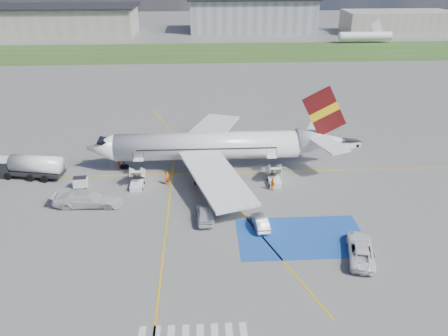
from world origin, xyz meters
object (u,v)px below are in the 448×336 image
at_px(airliner, 217,146).
at_px(belt_loader, 346,145).
at_px(fuel_tanker, 29,168).
at_px(van_white_a, 361,248).
at_px(car_silver_b, 261,222).
at_px(gpu_cart, 81,183).
at_px(car_silver_a, 205,213).
at_px(van_white_b, 87,197).

bearing_deg(airliner, belt_loader, 16.39).
relative_size(fuel_tanker, van_white_a, 1.86).
distance_m(car_silver_b, van_white_a, 11.25).
xyz_separation_m(airliner, car_silver_b, (4.26, -15.79, -2.71)).
bearing_deg(airliner, car_silver_b, -74.91).
xyz_separation_m(car_silver_b, van_white_a, (9.62, -5.82, 0.33)).
distance_m(gpu_cart, belt_loader, 41.11).
relative_size(airliner, van_white_a, 6.86).
height_order(fuel_tanker, van_white_a, fuel_tanker).
relative_size(gpu_cart, car_silver_b, 0.47).
bearing_deg(belt_loader, airliner, -178.48).
relative_size(fuel_tanker, gpu_cart, 5.20).
xyz_separation_m(airliner, belt_loader, (21.00, 6.18, -3.03)).
distance_m(car_silver_a, van_white_a, 17.70).
height_order(airliner, belt_loader, airliner).
height_order(belt_loader, van_white_b, van_white_b).
distance_m(fuel_tanker, car_silver_b, 33.55).
bearing_deg(van_white_b, fuel_tanker, 52.39).
bearing_deg(gpu_cart, car_silver_a, -33.81).
relative_size(airliner, car_silver_a, 7.35).
relative_size(gpu_cart, van_white_a, 0.36).
bearing_deg(airliner, fuel_tanker, -176.08).
relative_size(car_silver_a, van_white_b, 0.79).
relative_size(belt_loader, van_white_b, 0.80).
distance_m(airliner, van_white_b, 19.39).
xyz_separation_m(airliner, car_silver_a, (-2.03, -13.86, -2.54)).
height_order(gpu_cart, van_white_b, van_white_b).
height_order(gpu_cart, car_silver_b, gpu_cart).
relative_size(gpu_cart, car_silver_a, 0.38).
bearing_deg(gpu_cart, van_white_a, -32.94).
bearing_deg(car_silver_b, belt_loader, -132.31).
bearing_deg(van_white_b, car_silver_b, -103.17).
height_order(car_silver_b, van_white_b, van_white_b).
height_order(gpu_cart, belt_loader, gpu_cart).
xyz_separation_m(fuel_tanker, van_white_a, (40.11, -19.82, -0.38)).
bearing_deg(fuel_tanker, van_white_b, -28.73).
bearing_deg(van_white_a, gpu_cart, -12.64).
relative_size(belt_loader, car_silver_a, 1.01).
height_order(fuel_tanker, van_white_b, fuel_tanker).
distance_m(car_silver_b, van_white_b, 21.53).
distance_m(gpu_cart, car_silver_b, 25.11).
xyz_separation_m(belt_loader, van_white_a, (-7.13, -27.80, 0.64)).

